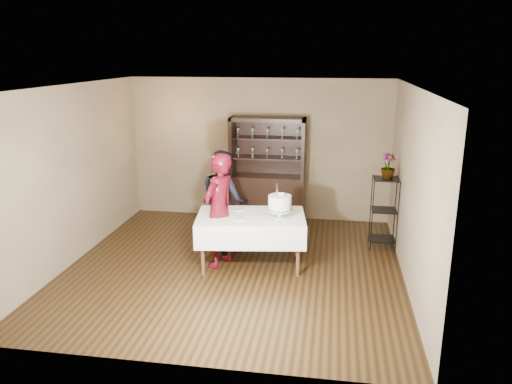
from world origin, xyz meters
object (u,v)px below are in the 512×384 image
plant_etagere (384,210)px  potted_plant (388,166)px  man (223,199)px  woman (219,210)px  china_hutch (267,188)px  cake (280,204)px  cake_table (251,227)px

plant_etagere → potted_plant: potted_plant is taller
plant_etagere → man: man is taller
plant_etagere → woman: (-2.52, -1.13, 0.22)m
woman → man: size_ratio=1.06×
china_hutch → potted_plant: bearing=-27.3°
china_hutch → cake: bearing=-77.6°
plant_etagere → cake: bearing=-145.8°
potted_plant → woman: bearing=-156.5°
cake → woman: bearing=-177.9°
plant_etagere → cake_table: (-2.04, -1.07, -0.04)m
china_hutch → potted_plant: size_ratio=4.83×
china_hutch → plant_etagere: bearing=-26.8°
plant_etagere → man: bearing=-171.8°
man → potted_plant: bearing=-125.8°
man → woman: bearing=144.8°
plant_etagere → cake: (-1.61, -1.09, 0.36)m
china_hutch → cake_table: china_hutch is taller
plant_etagere → woman: bearing=-155.9°
woman → cake: woman is taller
woman → china_hutch: bearing=-168.2°
cake → potted_plant: bearing=33.3°
china_hutch → cake: size_ratio=3.80×
woman → cake: bearing=115.2°
cake → potted_plant: (1.62, 1.06, 0.38)m
woman → cake: 0.92m
cake → cake_table: bearing=177.1°
woman → man: bearing=-148.8°
china_hutch → man: china_hutch is taller
china_hutch → man: size_ratio=1.22×
man → cake: size_ratio=3.12×
cake_table → cake: bearing=-2.9°
woman → potted_plant: 2.80m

